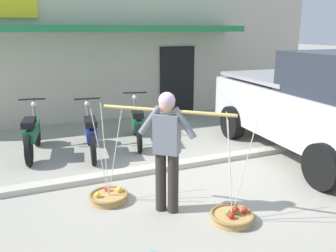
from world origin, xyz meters
The scene contains 10 objects.
ground_plane centered at (0.00, 0.00, 0.00)m, with size 90.00×90.00×0.00m, color #9E998C.
sidewalk_curb centered at (0.00, 0.70, 0.05)m, with size 20.00×0.24×0.10m, color #BAB4A5.
fruit_vendor centered at (-0.32, -0.70, 0.98)m, with size 1.41×1.24×1.70m.
fruit_basket_left_side centered at (-1.01, -0.10, 0.08)m, with size 0.59×0.59×1.45m.
fruit_basket_right_side centered at (0.37, -1.31, 0.08)m, with size 0.59×0.59×1.45m.
motorcycle_nearest_shop centered at (-1.95, 2.44, 0.45)m, with size 0.54×1.81×1.09m.
motorcycle_second_in_row centered at (-0.86, 2.04, 0.45)m, with size 0.54×1.82×1.09m.
motorcycle_third_in_row centered at (0.23, 2.37, 0.45)m, with size 0.62×1.79×1.09m.
parked_truck centered at (3.27, 0.25, 1.03)m, with size 2.38×4.81×2.10m.
storefront_building centered at (0.32, 7.25, 2.10)m, with size 13.00×6.00×4.20m.
Camera 1 is at (-2.04, -4.83, 2.47)m, focal length 37.44 mm.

